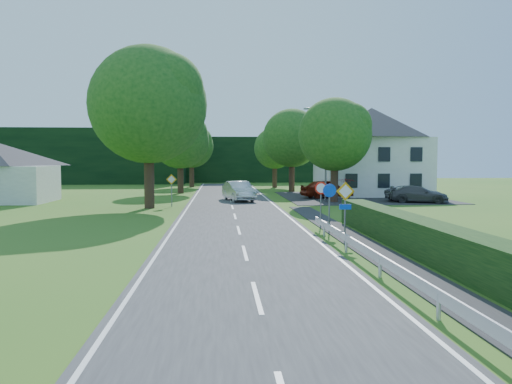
{
  "coord_description": "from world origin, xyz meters",
  "views": [
    {
      "loc": [
        -0.93,
        -12.41,
        3.52
      ],
      "look_at": [
        1.21,
        16.77,
        1.61
      ],
      "focal_mm": 35.0,
      "sensor_mm": 36.0,
      "label": 1
    }
  ],
  "objects": [
    {
      "name": "sign_speed_limit",
      "position": [
        4.3,
        12.97,
        1.77
      ],
      "size": [
        0.64,
        0.11,
        2.37
      ],
      "color": "slate",
      "rests_on": "ground"
    },
    {
      "name": "tree_right_far",
      "position": [
        7.0,
        42.0,
        4.54
      ],
      "size": [
        7.4,
        7.4,
        9.09
      ],
      "primitive_type": null,
      "color": "#184A16",
      "rests_on": "ground"
    },
    {
      "name": "ground",
      "position": [
        0.0,
        0.0,
        0.0
      ],
      "size": [
        160.0,
        160.0,
        0.0
      ],
      "primitive_type": "plane",
      "color": "#30611B",
      "rests_on": "ground"
    },
    {
      "name": "line_edge_right",
      "position": [
        3.25,
        20.0,
        0.04
      ],
      "size": [
        0.12,
        80.0,
        0.01
      ],
      "primitive_type": "cube",
      "color": "white",
      "rests_on": "road"
    },
    {
      "name": "motorcycle",
      "position": [
        1.16,
        29.01,
        0.57
      ],
      "size": [
        0.95,
        2.09,
        1.06
      ],
      "primitive_type": "imported",
      "rotation": [
        0.0,
        0.0,
        -0.13
      ],
      "color": "black",
      "rests_on": "road"
    },
    {
      "name": "tree_left_back",
      "position": [
        -4.5,
        52.0,
        4.04
      ],
      "size": [
        6.6,
        6.6,
        8.07
      ],
      "primitive_type": null,
      "color": "#184A16",
      "rests_on": "ground"
    },
    {
      "name": "parked_car_silver_b",
      "position": [
        15.38,
        28.14,
        0.71
      ],
      "size": [
        4.83,
        2.3,
        1.33
      ],
      "primitive_type": "imported",
      "rotation": [
        0.0,
        0.0,
        1.55
      ],
      "color": "#99999F",
      "rests_on": "parking_pad"
    },
    {
      "name": "parked_car_grey",
      "position": [
        15.24,
        26.9,
        0.7
      ],
      "size": [
        4.92,
        3.33,
        1.32
      ],
      "primitive_type": "imported",
      "rotation": [
        0.0,
        0.0,
        1.21
      ],
      "color": "#434347",
      "rests_on": "parking_pad"
    },
    {
      "name": "tree_main",
      "position": [
        -6.0,
        24.0,
        5.82
      ],
      "size": [
        9.4,
        9.4,
        11.64
      ],
      "primitive_type": null,
      "color": "#184A16",
      "rests_on": "ground"
    },
    {
      "name": "sign_roundabout",
      "position": [
        4.3,
        10.98,
        1.67
      ],
      "size": [
        0.64,
        0.08,
        2.37
      ],
      "color": "slate",
      "rests_on": "ground"
    },
    {
      "name": "moving_car",
      "position": [
        0.69,
        29.63,
        0.87
      ],
      "size": [
        2.85,
        5.29,
        1.66
      ],
      "primitive_type": "imported",
      "rotation": [
        0.0,
        0.0,
        0.23
      ],
      "color": "silver",
      "rests_on": "road"
    },
    {
      "name": "treeline_left",
      "position": [
        -28.0,
        62.0,
        4.0
      ],
      "size": [
        44.0,
        6.0,
        8.0
      ],
      "primitive_type": "cube",
      "color": "black",
      "rests_on": "ground"
    },
    {
      "name": "parasol",
      "position": [
        10.14,
        30.73,
        0.98
      ],
      "size": [
        2.53,
        2.56,
        1.88
      ],
      "primitive_type": "imported",
      "rotation": [
        0.0,
        0.0,
        0.27
      ],
      "color": "red",
      "rests_on": "parking_pad"
    },
    {
      "name": "line_centre",
      "position": [
        0.0,
        20.0,
        0.04
      ],
      "size": [
        0.12,
        80.0,
        0.01
      ],
      "primitive_type": null,
      "color": "white",
      "rests_on": "road"
    },
    {
      "name": "tree_right_mid",
      "position": [
        8.5,
        28.0,
        4.29
      ],
      "size": [
        7.0,
        7.0,
        8.58
      ],
      "primitive_type": null,
      "color": "#184A16",
      "rests_on": "ground"
    },
    {
      "name": "parking_pad",
      "position": [
        12.0,
        33.0,
        0.02
      ],
      "size": [
        14.0,
        16.0,
        0.04
      ],
      "primitive_type": "cube",
      "color": "black",
      "rests_on": "ground"
    },
    {
      "name": "parked_car_red",
      "position": [
        8.88,
        32.36,
        0.87
      ],
      "size": [
        5.21,
        3.0,
        1.67
      ],
      "primitive_type": "imported",
      "rotation": [
        0.0,
        0.0,
        1.79
      ],
      "color": "maroon",
      "rests_on": "parking_pad"
    },
    {
      "name": "house_white",
      "position": [
        14.0,
        36.0,
        4.41
      ],
      "size": [
        10.6,
        8.4,
        8.6
      ],
      "color": "white",
      "rests_on": "ground"
    },
    {
      "name": "tree_left_far",
      "position": [
        -5.0,
        40.0,
        4.29
      ],
      "size": [
        7.0,
        7.0,
        8.58
      ],
      "primitive_type": null,
      "color": "#184A16",
      "rests_on": "ground"
    },
    {
      "name": "streetlight",
      "position": [
        8.06,
        30.0,
        4.46
      ],
      "size": [
        2.03,
        0.18,
        8.0
      ],
      "color": "slate",
      "rests_on": "ground"
    },
    {
      "name": "treeline_right",
      "position": [
        8.0,
        66.0,
        3.5
      ],
      "size": [
        30.0,
        5.0,
        7.0
      ],
      "primitive_type": "cube",
      "color": "black",
      "rests_on": "ground"
    },
    {
      "name": "sign_priority_left",
      "position": [
        -4.5,
        24.98,
        1.72
      ],
      "size": [
        0.78,
        0.09,
        2.44
      ],
      "color": "slate",
      "rests_on": "ground"
    },
    {
      "name": "tree_right_back",
      "position": [
        6.0,
        50.0,
        3.78
      ],
      "size": [
        6.2,
        6.2,
        7.56
      ],
      "primitive_type": null,
      "color": "#184A16",
      "rests_on": "ground"
    },
    {
      "name": "hedge_right",
      "position": [
        6.5,
        0.0,
        0.65
      ],
      "size": [
        1.2,
        30.0,
        1.3
      ],
      "primitive_type": "cube",
      "color": "black",
      "rests_on": "ground"
    },
    {
      "name": "line_edge_left",
      "position": [
        -3.25,
        20.0,
        0.04
      ],
      "size": [
        0.12,
        80.0,
        0.01
      ],
      "primitive_type": "cube",
      "color": "white",
      "rests_on": "road"
    },
    {
      "name": "footpath",
      "position": [
        4.95,
        2.0,
        0.02
      ],
      "size": [
        1.5,
        44.0,
        0.04
      ],
      "primitive_type": "cube",
      "color": "black",
      "rests_on": "ground"
    },
    {
      "name": "road",
      "position": [
        0.0,
        20.0,
        0.02
      ],
      "size": [
        7.0,
        80.0,
        0.04
      ],
      "primitive_type": "cube",
      "color": "#323234",
      "rests_on": "ground"
    },
    {
      "name": "sign_priority_right",
      "position": [
        4.3,
        7.98,
        1.8
      ],
      "size": [
        0.78,
        0.09,
        2.59
      ],
      "color": "slate",
      "rests_on": "ground"
    },
    {
      "name": "guardrail",
      "position": [
        3.85,
        -1.0,
        0.34
      ],
      "size": [
        0.12,
        26.0,
        0.69
      ],
      "primitive_type": null,
      "color": "silver",
      "rests_on": "ground"
    }
  ]
}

